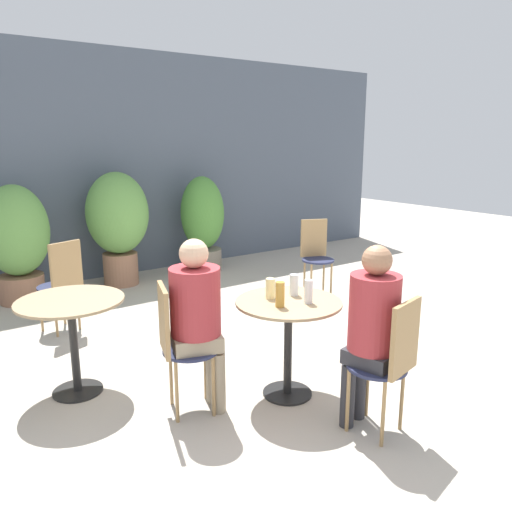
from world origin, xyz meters
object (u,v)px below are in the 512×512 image
(cafe_table_near, at_px, (288,321))
(bistro_chair_3, at_px, (62,278))
(cafe_table_far, at_px, (72,320))
(beer_glass_0, at_px, (270,288))
(potted_plant_1, at_px, (118,220))
(seated_person_0, at_px, (198,311))
(beer_glass_2, at_px, (309,292))
(potted_plant_0, at_px, (17,238))
(beer_glass_1, at_px, (280,294))
(potted_plant_2, at_px, (203,222))
(bistro_chair_1, at_px, (391,356))
(seated_person_1, at_px, (372,322))
(beer_glass_3, at_px, (294,285))
(bistro_chair_0, at_px, (177,338))
(bistro_chair_2, at_px, (316,250))

(cafe_table_near, xyz_separation_m, bistro_chair_3, (-0.99, 2.19, -0.03))
(cafe_table_near, relative_size, cafe_table_far, 1.00)
(beer_glass_0, xyz_separation_m, potted_plant_1, (0.12, 3.38, 0.05))
(seated_person_0, relative_size, beer_glass_2, 7.17)
(cafe_table_near, bearing_deg, beer_glass_0, 118.96)
(cafe_table_far, distance_m, potted_plant_0, 2.55)
(beer_glass_1, bearing_deg, seated_person_0, 152.93)
(cafe_table_far, height_order, potted_plant_2, potted_plant_2)
(bistro_chair_1, distance_m, potted_plant_0, 4.45)
(seated_person_1, bearing_deg, seated_person_0, -60.04)
(beer_glass_1, height_order, beer_glass_3, beer_glass_1)
(bistro_chair_0, height_order, seated_person_0, seated_person_0)
(beer_glass_2, bearing_deg, potted_plant_1, 90.53)
(cafe_table_far, bearing_deg, bistro_chair_2, 14.63)
(potted_plant_1, height_order, potted_plant_2, potted_plant_1)
(seated_person_0, distance_m, beer_glass_2, 0.77)
(seated_person_1, height_order, potted_plant_2, potted_plant_2)
(bistro_chair_3, bearing_deg, beer_glass_0, 94.94)
(seated_person_1, relative_size, beer_glass_0, 8.26)
(beer_glass_3, height_order, potted_plant_1, potted_plant_1)
(bistro_chair_1, distance_m, beer_glass_2, 0.72)
(bistro_chair_0, height_order, potted_plant_1, potted_plant_1)
(cafe_table_near, xyz_separation_m, bistro_chair_2, (1.81, 1.73, -0.03))
(potted_plant_0, bearing_deg, seated_person_1, -72.55)
(bistro_chair_1, height_order, beer_glass_2, bistro_chair_1)
(bistro_chair_1, distance_m, bistro_chair_3, 3.19)
(seated_person_0, xyz_separation_m, beer_glass_0, (0.56, -0.07, 0.08))
(seated_person_1, distance_m, beer_glass_1, 0.64)
(cafe_table_far, bearing_deg, seated_person_0, -49.43)
(bistro_chair_2, relative_size, bistro_chair_3, 1.00)
(beer_glass_1, bearing_deg, cafe_table_near, 26.01)
(potted_plant_0, xyz_separation_m, potted_plant_1, (1.19, 0.03, 0.10))
(bistro_chair_1, xyz_separation_m, beer_glass_3, (-0.06, 0.86, 0.26))
(potted_plant_0, bearing_deg, beer_glass_2, -71.12)
(cafe_table_far, height_order, bistro_chair_1, bistro_chair_1)
(beer_glass_1, xyz_separation_m, potted_plant_0, (-1.02, 3.53, -0.06))
(beer_glass_2, height_order, potted_plant_1, potted_plant_1)
(cafe_table_near, distance_m, bistro_chair_1, 0.80)
(bistro_chair_3, height_order, potted_plant_1, potted_plant_1)
(bistro_chair_3, bearing_deg, cafe_table_far, 59.31)
(beer_glass_3, bearing_deg, potted_plant_1, 91.12)
(cafe_table_far, distance_m, beer_glass_0, 1.45)
(beer_glass_3, bearing_deg, beer_glass_2, -99.55)
(potted_plant_0, bearing_deg, seated_person_0, -80.97)
(cafe_table_near, distance_m, beer_glass_2, 0.28)
(bistro_chair_2, height_order, beer_glass_2, bistro_chair_2)
(beer_glass_3, xyz_separation_m, potted_plant_1, (-0.07, 3.42, 0.05))
(potted_plant_1, bearing_deg, potted_plant_2, -0.30)
(seated_person_0, bearing_deg, cafe_table_far, 57.66)
(bistro_chair_2, height_order, beer_glass_3, bistro_chair_2)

